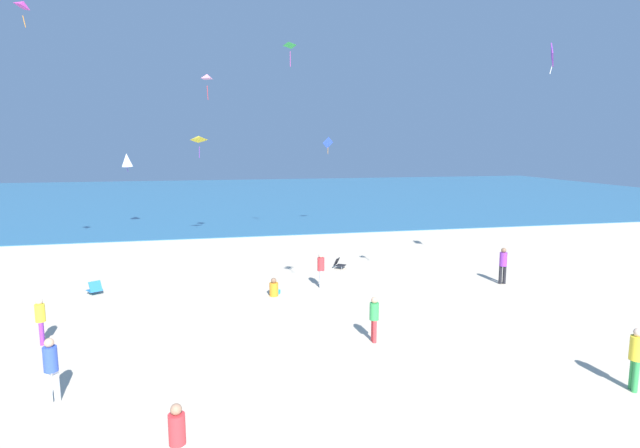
% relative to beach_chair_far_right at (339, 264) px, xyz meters
% --- Properties ---
extents(ground_plane, '(120.00, 120.00, 0.00)m').
position_rel_beach_chair_far_right_xyz_m(ground_plane, '(-2.57, -3.31, -0.27)').
color(ground_plane, beige).
extents(ocean_water, '(120.00, 60.00, 0.05)m').
position_rel_beach_chair_far_right_xyz_m(ocean_water, '(-2.57, 40.43, -0.24)').
color(ocean_water, teal).
rests_on(ocean_water, ground_plane).
extents(beach_chair_far_right, '(0.75, 0.73, 0.56)m').
position_rel_beach_chair_far_right_xyz_m(beach_chair_far_right, '(0.00, 0.00, 0.00)').
color(beach_chair_far_right, black).
rests_on(beach_chair_far_right, ground_plane).
extents(beach_chair_mid_beach, '(0.76, 0.79, 0.61)m').
position_rel_beach_chair_far_right_xyz_m(beach_chair_mid_beach, '(-11.72, -2.31, 0.01)').
color(beach_chair_mid_beach, '#2370B2').
rests_on(beach_chair_mid_beach, ground_plane).
extents(person_0, '(0.48, 0.48, 1.73)m').
position_rel_beach_chair_far_right_xyz_m(person_0, '(-10.75, -12.35, 0.73)').
color(person_0, white).
rests_on(person_0, ground_plane).
extents(person_1, '(0.31, 0.31, 1.55)m').
position_rel_beach_chair_far_right_xyz_m(person_1, '(-1.44, -10.20, 0.63)').
color(person_1, red).
rests_on(person_1, ground_plane).
extents(person_2, '(0.37, 0.37, 1.62)m').
position_rel_beach_chair_far_right_xyz_m(person_2, '(-1.74, -3.40, 0.67)').
color(person_2, white).
rests_on(person_2, ground_plane).
extents(person_3, '(0.37, 0.37, 1.58)m').
position_rel_beach_chair_far_right_xyz_m(person_3, '(-12.22, -8.04, 0.64)').
color(person_3, purple).
rests_on(person_3, ground_plane).
extents(person_4, '(0.60, 0.73, 0.81)m').
position_rel_beach_chair_far_right_xyz_m(person_4, '(-4.01, -4.20, 0.03)').
color(person_4, orange).
rests_on(person_4, ground_plane).
extents(person_5, '(0.42, 0.42, 1.64)m').
position_rel_beach_chair_far_right_xyz_m(person_5, '(-7.45, -16.28, 0.68)').
color(person_5, white).
rests_on(person_5, ground_plane).
extents(person_6, '(0.45, 0.45, 1.75)m').
position_rel_beach_chair_far_right_xyz_m(person_6, '(4.28, -14.98, 0.74)').
color(person_6, green).
rests_on(person_6, ground_plane).
extents(person_7, '(0.40, 0.40, 1.74)m').
position_rel_beach_chair_far_right_xyz_m(person_7, '(6.81, -4.60, 0.74)').
color(person_7, black).
rests_on(person_7, ground_plane).
extents(kite_magenta, '(0.75, 0.89, 1.30)m').
position_rel_beach_chair_far_right_xyz_m(kite_magenta, '(-15.00, 2.52, 12.90)').
color(kite_magenta, '#DB3DA8').
extents(kite_green, '(0.78, 0.73, 1.50)m').
position_rel_beach_chair_far_right_xyz_m(kite_green, '(-1.60, 5.62, 12.15)').
color(kite_green, green).
extents(kite_yellow, '(0.93, 0.79, 1.54)m').
position_rel_beach_chair_far_right_xyz_m(kite_yellow, '(-7.15, 8.76, 6.67)').
color(kite_yellow, yellow).
extents(kite_purple, '(0.59, 0.86, 1.29)m').
position_rel_beach_chair_far_right_xyz_m(kite_purple, '(7.87, -5.72, 10.05)').
color(kite_purple, purple).
extents(kite_blue, '(0.87, 0.40, 1.28)m').
position_rel_beach_chair_far_right_xyz_m(kite_blue, '(2.36, 12.57, 6.38)').
color(kite_blue, blue).
extents(kite_pink, '(0.76, 0.90, 1.48)m').
position_rel_beach_chair_far_right_xyz_m(kite_pink, '(-6.51, 5.86, 10.20)').
color(kite_pink, pink).
extents(kite_white, '(0.97, 0.94, 1.42)m').
position_rel_beach_chair_far_right_xyz_m(kite_white, '(-12.67, 16.08, 5.07)').
color(kite_white, white).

